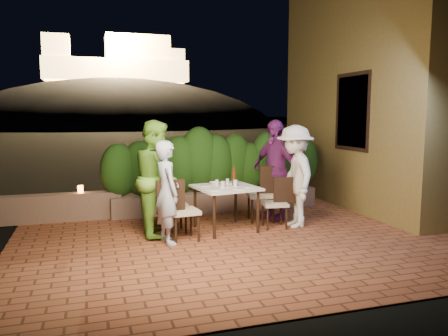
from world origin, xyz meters
name	(u,v)px	position (x,y,z in m)	size (l,w,h in m)	color
ground	(246,244)	(0.00, 0.00, -0.02)	(400.00, 400.00, 0.00)	black
terrace_floor	(235,238)	(0.00, 0.50, -0.07)	(7.00, 6.00, 0.15)	brown
building_wall	(372,88)	(3.60, 2.00, 2.50)	(1.60, 5.00, 5.00)	olive
window_pane	(353,112)	(2.82, 1.50, 2.00)	(0.08, 1.00, 1.40)	black
window_frame	(353,112)	(2.81, 1.50, 2.00)	(0.06, 1.15, 1.55)	black
planter	(216,200)	(0.20, 2.30, 0.20)	(4.20, 0.55, 0.40)	brown
hedge	(216,164)	(0.20, 2.30, 0.95)	(4.00, 0.70, 1.10)	#1C4312
parapet	(60,207)	(-2.80, 2.30, 0.25)	(2.20, 0.30, 0.50)	brown
hill	(119,154)	(2.00, 60.00, -4.00)	(52.00, 40.00, 22.00)	black
fortress	(116,53)	(2.00, 60.00, 10.50)	(26.00, 8.00, 8.00)	#FFCC7A
dining_table	(226,208)	(-0.08, 0.79, 0.38)	(0.96, 0.96, 0.75)	white
plate_nw	(215,190)	(-0.35, 0.49, 0.76)	(0.21, 0.21, 0.01)	white
plate_sw	(205,186)	(-0.39, 0.94, 0.76)	(0.20, 0.20, 0.01)	white
plate_ne	(246,187)	(0.23, 0.63, 0.76)	(0.24, 0.24, 0.01)	white
plate_se	(233,183)	(0.14, 1.07, 0.76)	(0.23, 0.23, 0.01)	white
plate_centre	(226,186)	(-0.08, 0.75, 0.76)	(0.21, 0.21, 0.01)	white
plate_front	(239,189)	(0.05, 0.47, 0.76)	(0.22, 0.22, 0.01)	white
glass_nw	(223,185)	(-0.17, 0.64, 0.81)	(0.07, 0.07, 0.12)	silver
glass_sw	(217,182)	(-0.19, 0.93, 0.80)	(0.06, 0.06, 0.10)	silver
glass_ne	(235,183)	(0.07, 0.73, 0.81)	(0.07, 0.07, 0.12)	silver
glass_se	(228,182)	(0.01, 0.97, 0.80)	(0.06, 0.06, 0.10)	silver
beer_bottle	(234,176)	(0.09, 0.85, 0.91)	(0.06, 0.06, 0.33)	#50220D
bowl	(215,183)	(-0.19, 1.04, 0.77)	(0.17, 0.17, 0.04)	white
chair_left_front	(183,210)	(-0.88, 0.41, 0.48)	(0.45, 0.45, 0.96)	black
chair_left_back	(172,203)	(-0.96, 0.93, 0.49)	(0.45, 0.45, 0.98)	black
chair_right_front	(275,203)	(0.78, 0.69, 0.44)	(0.41, 0.41, 0.88)	black
chair_right_back	(261,194)	(0.73, 1.19, 0.51)	(0.47, 0.47, 1.02)	black
diner_blue	(167,192)	(-1.15, 0.34, 0.79)	(0.57, 0.38, 1.57)	silver
diner_green	(157,178)	(-1.21, 0.87, 0.93)	(0.91, 0.71, 1.87)	#7AC73E
diner_white	(295,176)	(1.14, 0.66, 0.89)	(1.15, 0.66, 1.77)	white
diner_purple	(275,170)	(1.03, 1.27, 0.93)	(1.09, 0.45, 1.86)	#742878
parapet_lamp	(80,189)	(-2.43, 2.30, 0.57)	(0.10, 0.10, 0.14)	orange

